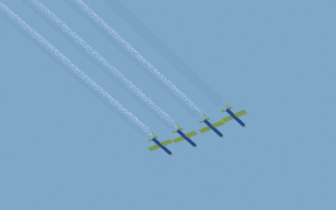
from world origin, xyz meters
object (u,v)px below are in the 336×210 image
(jet_inner_left, at_px, (186,138))
(jet_center, at_px, (213,128))
(jet_far_left, at_px, (162,146))
(jet_inner_right, at_px, (235,117))

(jet_inner_left, height_order, jet_center, jet_inner_left)
(jet_center, bearing_deg, jet_far_left, -176.55)
(jet_far_left, height_order, jet_inner_right, jet_inner_right)
(jet_inner_left, bearing_deg, jet_center, 1.03)
(jet_far_left, xyz_separation_m, jet_inner_right, (27.60, 0.75, 0.04))
(jet_far_left, bearing_deg, jet_inner_left, 6.18)
(jet_inner_right, bearing_deg, jet_inner_left, 179.35)
(jet_far_left, bearing_deg, jet_inner_right, 1.56)
(jet_inner_left, bearing_deg, jet_far_left, -173.82)
(jet_far_left, xyz_separation_m, jet_center, (19.01, 1.15, -0.16))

